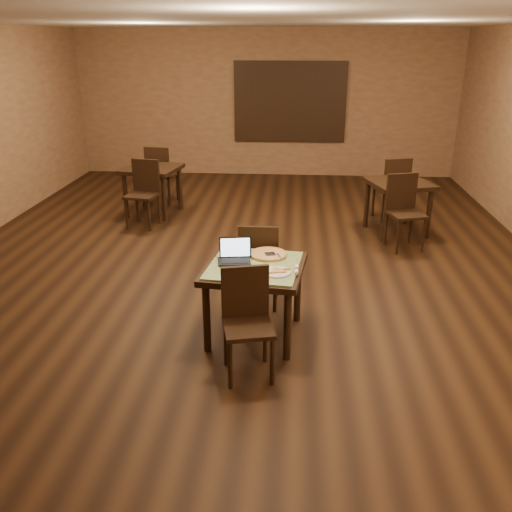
# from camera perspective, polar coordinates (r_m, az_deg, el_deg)

# --- Properties ---
(ground) EXTENTS (10.00, 10.00, 0.00)m
(ground) POSITION_cam_1_polar(r_m,az_deg,el_deg) (7.35, -1.19, -0.28)
(ground) COLOR black
(ground) RESTS_ON ground
(wall_back) EXTENTS (8.00, 0.02, 3.00)m
(wall_back) POSITION_cam_1_polar(r_m,az_deg,el_deg) (11.86, 1.09, 15.69)
(wall_back) COLOR #8D6847
(wall_back) RESTS_ON ground
(wall_front) EXTENTS (8.00, 0.02, 3.00)m
(wall_front) POSITION_cam_1_polar(r_m,az_deg,el_deg) (2.28, -13.55, -12.57)
(wall_front) COLOR #8D6847
(wall_front) RESTS_ON ground
(ceiling) EXTENTS (8.00, 10.00, 0.02)m
(ceiling) POSITION_cam_1_polar(r_m,az_deg,el_deg) (6.81, -1.40, 23.80)
(ceiling) COLOR silver
(ceiling) RESTS_ON wall_back
(mural) EXTENTS (2.34, 0.05, 1.64)m
(mural) POSITION_cam_1_polar(r_m,az_deg,el_deg) (11.80, 3.60, 15.87)
(mural) COLOR #245D86
(mural) RESTS_ON wall_back
(tiled_table) EXTENTS (1.02, 1.02, 0.76)m
(tiled_table) POSITION_cam_1_polar(r_m,az_deg,el_deg) (5.21, -0.16, -1.96)
(tiled_table) COLOR black
(tiled_table) RESTS_ON ground
(chair_main_near) EXTENTS (0.50, 0.50, 0.96)m
(chair_main_near) POSITION_cam_1_polar(r_m,az_deg,el_deg) (4.71, -0.97, -6.27)
(chair_main_near) COLOR black
(chair_main_near) RESTS_ON ground
(chair_main_far) EXTENTS (0.43, 0.43, 0.98)m
(chair_main_far) POSITION_cam_1_polar(r_m,az_deg,el_deg) (5.82, 0.30, -0.51)
(chair_main_far) COLOR black
(chair_main_far) RESTS_ON ground
(laptop) EXTENTS (0.34, 0.29, 0.21)m
(laptop) POSITION_cam_1_polar(r_m,az_deg,el_deg) (5.26, -2.25, 0.12)
(laptop) COLOR black
(laptop) RESTS_ON tiled_table
(plate) EXTENTS (0.26, 0.26, 0.01)m
(plate) POSITION_cam_1_polar(r_m,az_deg,el_deg) (4.99, 2.20, -1.70)
(plate) COLOR white
(plate) RESTS_ON tiled_table
(pizza_slice) EXTENTS (0.23, 0.23, 0.02)m
(pizza_slice) POSITION_cam_1_polar(r_m,az_deg,el_deg) (4.99, 2.20, -1.55)
(pizza_slice) COLOR #F7E1A4
(pizza_slice) RESTS_ON plate
(pizza_pan) EXTENTS (0.38, 0.38, 0.01)m
(pizza_pan) POSITION_cam_1_polar(r_m,az_deg,el_deg) (5.39, 1.30, 0.07)
(pizza_pan) COLOR silver
(pizza_pan) RESTS_ON tiled_table
(pizza_whole) EXTENTS (0.37, 0.37, 0.03)m
(pizza_whole) POSITION_cam_1_polar(r_m,az_deg,el_deg) (5.38, 1.30, 0.22)
(pizza_whole) COLOR #F7E1A4
(pizza_whole) RESTS_ON pizza_pan
(spatula) EXTENTS (0.17, 0.26, 0.01)m
(spatula) POSITION_cam_1_polar(r_m,az_deg,el_deg) (5.36, 1.51, 0.21)
(spatula) COLOR silver
(spatula) RESTS_ON pizza_whole
(napkin_roll) EXTENTS (0.04, 0.18, 0.04)m
(napkin_roll) POSITION_cam_1_polar(r_m,az_deg,el_deg) (5.02, 4.27, -1.45)
(napkin_roll) COLOR white
(napkin_roll) RESTS_ON tiled_table
(other_table_a) EXTENTS (1.07, 1.07, 0.80)m
(other_table_a) POSITION_cam_1_polar(r_m,az_deg,el_deg) (8.44, 14.79, 6.72)
(other_table_a) COLOR black
(other_table_a) RESTS_ON ground
(other_table_a_chair_near) EXTENTS (0.56, 0.56, 1.04)m
(other_table_a_chair_near) POSITION_cam_1_polar(r_m,az_deg,el_deg) (7.88, 15.28, 5.00)
(other_table_a_chair_near) COLOR black
(other_table_a_chair_near) RESTS_ON ground
(other_table_a_chair_far) EXTENTS (0.56, 0.56, 1.04)m
(other_table_a_chair_far) POSITION_cam_1_polar(r_m,az_deg,el_deg) (9.05, 14.26, 7.22)
(other_table_a_chair_far) COLOR black
(other_table_a_chair_far) RESTS_ON ground
(other_table_b) EXTENTS (0.99, 0.99, 0.80)m
(other_table_b) POSITION_cam_1_polar(r_m,az_deg,el_deg) (9.28, -10.87, 8.36)
(other_table_b) COLOR black
(other_table_b) RESTS_ON ground
(other_table_b_chair_near) EXTENTS (0.52, 0.52, 1.04)m
(other_table_b_chair_near) POSITION_cam_1_polar(r_m,az_deg,el_deg) (8.73, -11.72, 6.91)
(other_table_b_chair_near) COLOR black
(other_table_b_chair_near) RESTS_ON ground
(other_table_b_chair_far) EXTENTS (0.52, 0.52, 1.04)m
(other_table_b_chair_far) POSITION_cam_1_polar(r_m,az_deg,el_deg) (9.88, -10.05, 8.74)
(other_table_b_chair_far) COLOR black
(other_table_b_chair_far) RESTS_ON ground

